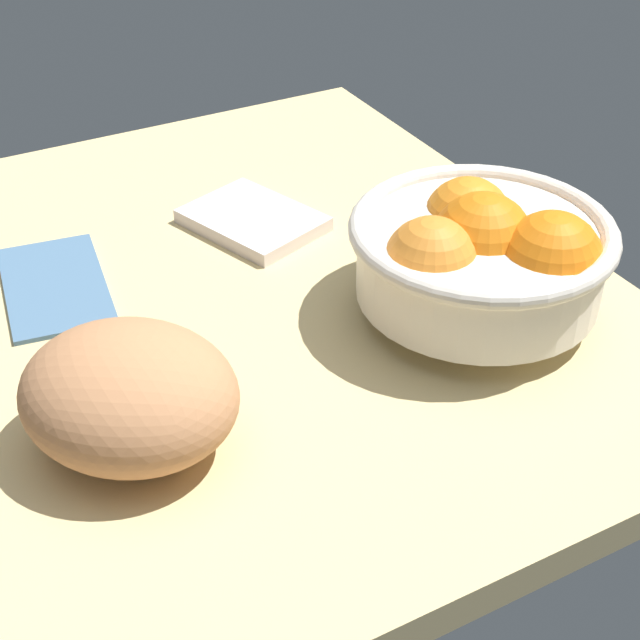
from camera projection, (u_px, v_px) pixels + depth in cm
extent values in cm
cube|color=#D6BD80|center=(230.00, 308.00, 85.59)|extent=(73.63, 64.64, 3.00)
cylinder|color=silver|center=(475.00, 302.00, 81.83)|extent=(9.85, 9.85, 2.04)
cylinder|color=silver|center=(479.00, 262.00, 79.48)|extent=(20.34, 20.34, 6.05)
torus|color=silver|center=(483.00, 230.00, 77.73)|extent=(21.94, 21.94, 1.60)
sphere|color=orange|center=(431.00, 264.00, 76.14)|extent=(7.67, 7.67, 7.67)
sphere|color=orange|center=(550.00, 262.00, 76.09)|extent=(8.34, 8.34, 8.34)
sphere|color=orange|center=(467.00, 221.00, 81.73)|extent=(7.61, 7.61, 7.61)
sphere|color=orange|center=(481.00, 243.00, 78.45)|extent=(8.49, 8.49, 8.49)
ellipsoid|color=tan|center=(129.00, 395.00, 66.39)|extent=(20.76, 20.57, 8.99)
cube|color=silver|center=(253.00, 220.00, 94.01)|extent=(15.04, 13.08, 1.39)
cube|color=#4A6C8D|center=(54.00, 283.00, 85.25)|extent=(16.51, 10.76, 0.88)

